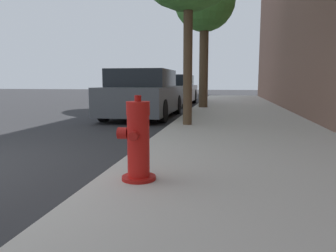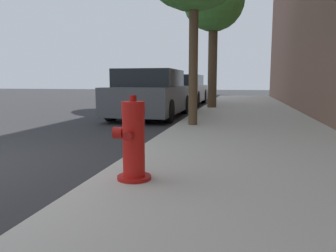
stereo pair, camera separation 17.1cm
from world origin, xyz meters
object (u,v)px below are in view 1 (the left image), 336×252
fire_hydrant (138,142)px  street_tree_far (205,2)px  parked_car_near (144,95)px  parked_car_mid (174,90)px

fire_hydrant → street_tree_far: street_tree_far is taller
parked_car_near → fire_hydrant: bearing=-76.0°
fire_hydrant → parked_car_near: 6.67m
parked_car_near → street_tree_far: (1.55, 2.87, 3.23)m
fire_hydrant → street_tree_far: bearing=90.4°
parked_car_near → street_tree_far: 4.59m
parked_car_near → parked_car_mid: (0.01, 5.35, -0.01)m
parked_car_mid → fire_hydrant: bearing=-82.3°
parked_car_mid → street_tree_far: (1.54, -2.48, 3.24)m
parked_car_near → parked_car_mid: bearing=89.8°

